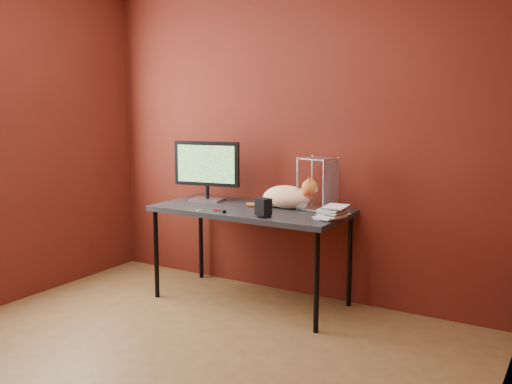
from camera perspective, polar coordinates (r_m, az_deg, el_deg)
The scene contains 11 objects.
room at distance 3.11m, azimuth -11.42°, elevation 6.78°, with size 3.52×3.52×2.61m.
desk at distance 4.39m, azimuth -0.53°, elevation -2.24°, with size 1.50×0.70×0.75m.
monitor at distance 4.66m, azimuth -4.95°, elevation 2.41°, with size 0.56×0.23×0.49m.
cat at distance 4.35m, azimuth 3.15°, elevation -0.47°, with size 0.55×0.23×0.26m.
skull_mug at distance 4.25m, azimuth 0.57°, elevation -1.25°, with size 0.10×0.10×0.09m.
speaker at distance 4.02m, azimuth 0.74°, elevation -1.65°, with size 0.12×0.12×0.13m.
book_stack at distance 3.99m, azimuth 6.94°, elevation 4.77°, with size 0.21×0.24×1.03m.
wire_rack at distance 4.28m, azimuth 6.18°, elevation 0.82°, with size 0.26×0.23×0.40m.
pocket_knife at distance 4.26m, azimuth -3.77°, elevation -1.82°, with size 0.07×0.02×0.01m, color maroon.
black_gadget at distance 4.18m, azimuth -3.34°, elevation -1.95°, with size 0.05×0.03×0.02m, color black.
washer at distance 4.30m, azimuth -5.72°, elevation -1.82°, with size 0.04×0.04×0.00m, color #B8B7BC.
Camera 1 is at (2.09, -2.31, 1.56)m, focal length 40.00 mm.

